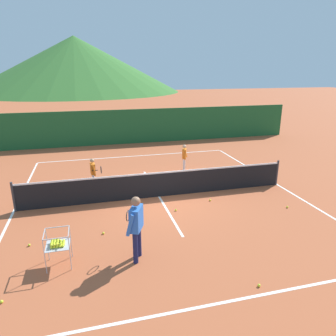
{
  "coord_description": "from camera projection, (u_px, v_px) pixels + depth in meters",
  "views": [
    {
      "loc": [
        -2.4,
        -10.51,
        4.6
      ],
      "look_at": [
        0.41,
        0.24,
        1.03
      ],
      "focal_mm": 33.03,
      "sensor_mm": 36.0,
      "label": 1
    }
  ],
  "objects": [
    {
      "name": "tennis_ball_0",
      "position": [
        210.0,
        200.0,
        11.27
      ],
      "size": [
        0.07,
        0.07,
        0.07
      ],
      "primitive_type": "sphere",
      "color": "yellow",
      "rests_on": "ground"
    },
    {
      "name": "line_service_center",
      "position": [
        159.0,
        196.0,
        11.66
      ],
      "size": [
        0.08,
        6.1,
        0.01
      ],
      "primitive_type": "cube",
      "color": "white",
      "rests_on": "ground"
    },
    {
      "name": "windscreen_fence",
      "position": [
        127.0,
        127.0,
        19.61
      ],
      "size": [
        22.25,
        0.08,
        2.18
      ],
      "primitive_type": "cube",
      "color": "#1E5B2D",
      "rests_on": "ground"
    },
    {
      "name": "ground_plane",
      "position": [
        159.0,
        197.0,
        11.66
      ],
      "size": [
        120.0,
        120.0,
        0.0
      ],
      "primitive_type": "plane",
      "color": "#B25633"
    },
    {
      "name": "tennis_ball_7",
      "position": [
        29.0,
        245.0,
        8.4
      ],
      "size": [
        0.07,
        0.07,
        0.07
      ],
      "primitive_type": "sphere",
      "color": "yellow",
      "rests_on": "ground"
    },
    {
      "name": "tennis_net",
      "position": [
        159.0,
        184.0,
        11.51
      ],
      "size": [
        10.07,
        0.08,
        1.05
      ],
      "color": "#333338",
      "rests_on": "ground"
    },
    {
      "name": "tennis_ball_4",
      "position": [
        2.0,
        302.0,
        6.35
      ],
      "size": [
        0.07,
        0.07,
        0.07
      ],
      "primitive_type": "sphere",
      "color": "yellow",
      "rests_on": "ground"
    },
    {
      "name": "instructor",
      "position": [
        136.0,
        223.0,
        7.54
      ],
      "size": [
        0.52,
        0.85,
        1.7
      ],
      "color": "#191E4C",
      "rests_on": "ground"
    },
    {
      "name": "tennis_ball_5",
      "position": [
        287.0,
        207.0,
        10.71
      ],
      "size": [
        0.07,
        0.07,
        0.07
      ],
      "primitive_type": "sphere",
      "color": "yellow",
      "rests_on": "ground"
    },
    {
      "name": "tennis_ball_6",
      "position": [
        103.0,
        233.0,
        9.01
      ],
      "size": [
        0.07,
        0.07,
        0.07
      ],
      "primitive_type": "sphere",
      "color": "yellow",
      "rests_on": "ground"
    },
    {
      "name": "tennis_ball_1",
      "position": [
        53.0,
        248.0,
        8.28
      ],
      "size": [
        0.07,
        0.07,
        0.07
      ],
      "primitive_type": "sphere",
      "color": "yellow",
      "rests_on": "ground"
    },
    {
      "name": "line_baseline_near",
      "position": [
        222.0,
        303.0,
        6.37
      ],
      "size": [
        10.11,
        0.08,
        0.01
      ],
      "primitive_type": "cube",
      "color": "white",
      "rests_on": "ground"
    },
    {
      "name": "tennis_ball_3",
      "position": [
        259.0,
        285.0,
        6.83
      ],
      "size": [
        0.07,
        0.07,
        0.07
      ],
      "primitive_type": "sphere",
      "color": "yellow",
      "rests_on": "ground"
    },
    {
      "name": "ball_cart",
      "position": [
        57.0,
        244.0,
        7.42
      ],
      "size": [
        0.58,
        0.58,
        0.9
      ],
      "color": "#B7B7BC",
      "rests_on": "ground"
    },
    {
      "name": "tennis_ball_2",
      "position": [
        176.0,
        210.0,
        10.48
      ],
      "size": [
        0.07,
        0.07,
        0.07
      ],
      "primitive_type": "sphere",
      "color": "yellow",
      "rests_on": "ground"
    },
    {
      "name": "student_1",
      "position": [
        184.0,
        155.0,
        14.47
      ],
      "size": [
        0.37,
        0.5,
        1.24
      ],
      "color": "silver",
      "rests_on": "ground"
    },
    {
      "name": "hill_0",
      "position": [
        75.0,
        64.0,
        63.68
      ],
      "size": [
        42.61,
        42.61,
        11.01
      ],
      "primitive_type": "cone",
      "color": "#38702D",
      "rests_on": "ground"
    },
    {
      "name": "line_sideline_east",
      "position": [
        277.0,
        184.0,
        12.88
      ],
      "size": [
        0.08,
        11.63,
        0.01
      ],
      "primitive_type": "cube",
      "color": "white",
      "rests_on": "ground"
    },
    {
      "name": "line_sideline_west",
      "position": [
        14.0,
        211.0,
        10.44
      ],
      "size": [
        0.08,
        11.63,
        0.01
      ],
      "primitive_type": "cube",
      "color": "white",
      "rests_on": "ground"
    },
    {
      "name": "line_baseline_far",
      "position": [
        135.0,
        156.0,
        17.07
      ],
      "size": [
        10.11,
        0.08,
        0.01
      ],
      "primitive_type": "cube",
      "color": "white",
      "rests_on": "ground"
    },
    {
      "name": "student_0",
      "position": [
        93.0,
        171.0,
        12.26
      ],
      "size": [
        0.44,
        0.59,
        1.24
      ],
      "color": "silver",
      "rests_on": "ground"
    }
  ]
}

